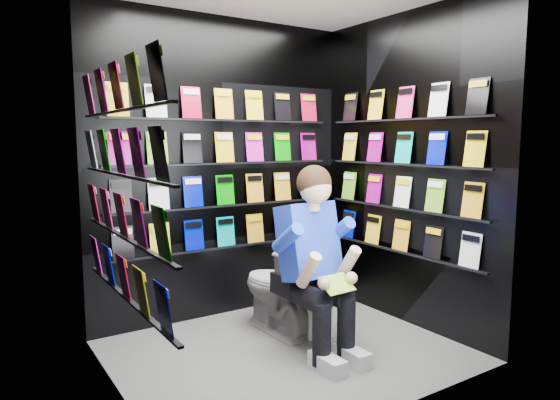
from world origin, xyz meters
TOP-DOWN VIEW (x-y plane):
  - floor at (0.00, 0.00)m, footprint 2.40×2.40m
  - wall_back at (0.00, 1.00)m, footprint 2.40×0.04m
  - wall_front at (0.00, -1.00)m, footprint 2.40×0.04m
  - wall_left at (-1.20, 0.00)m, footprint 0.04×2.00m
  - wall_right at (1.20, 0.00)m, footprint 0.04×2.00m
  - comics_back at (0.00, 0.97)m, footprint 2.10×0.06m
  - comics_left at (-1.17, 0.00)m, footprint 0.06×1.70m
  - comics_right at (1.17, 0.00)m, footprint 0.06×1.70m
  - toilet at (0.16, 0.36)m, footprint 0.46×0.77m
  - longbox at (0.38, 0.24)m, footprint 0.27×0.42m
  - longbox_lid at (0.38, 0.24)m, footprint 0.29×0.45m
  - reader at (0.16, -0.02)m, footprint 0.61×0.86m
  - held_comic at (0.16, -0.37)m, footprint 0.25×0.15m

SIDE VIEW (x-z plane):
  - floor at x=0.00m, z-range 0.00..0.00m
  - longbox at x=0.38m, z-range 0.00..0.30m
  - longbox_lid at x=0.38m, z-range 0.30..0.33m
  - toilet at x=0.16m, z-range 0.00..0.73m
  - held_comic at x=0.16m, z-range 0.53..0.63m
  - reader at x=0.16m, z-range 0.04..1.56m
  - wall_back at x=0.00m, z-range 0.00..2.60m
  - wall_front at x=0.00m, z-range 0.00..2.60m
  - wall_left at x=-1.20m, z-range 0.00..2.60m
  - wall_right at x=1.20m, z-range 0.00..2.60m
  - comics_back at x=0.00m, z-range 0.62..1.99m
  - comics_left at x=-1.17m, z-range 0.62..1.99m
  - comics_right at x=1.17m, z-range 0.62..1.99m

